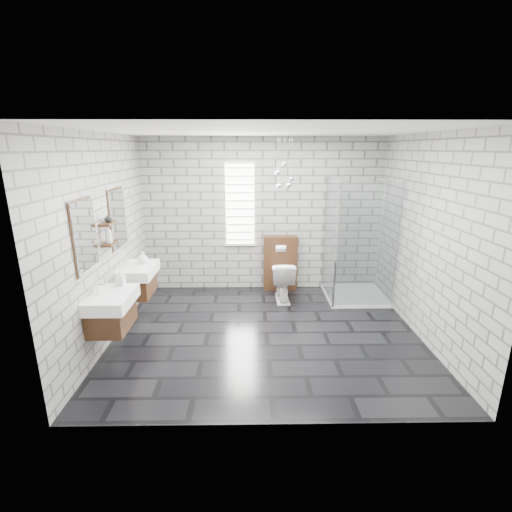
{
  "coord_description": "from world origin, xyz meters",
  "views": [
    {
      "loc": [
        -0.22,
        -4.7,
        2.5
      ],
      "look_at": [
        -0.14,
        0.35,
        1.03
      ],
      "focal_mm": 26.0,
      "sensor_mm": 36.0,
      "label": 1
    }
  ],
  "objects_px": {
    "cistern_panel": "(280,263)",
    "toilet": "(282,280)",
    "vanity_left": "(108,301)",
    "vanity_right": "(136,272)",
    "shower_enclosure": "(353,272)"
  },
  "relations": [
    {
      "from": "vanity_right",
      "to": "toilet",
      "type": "bearing_deg",
      "value": 18.02
    },
    {
      "from": "vanity_right",
      "to": "toilet",
      "type": "relative_size",
      "value": 2.29
    },
    {
      "from": "vanity_right",
      "to": "shower_enclosure",
      "type": "bearing_deg",
      "value": 11.65
    },
    {
      "from": "vanity_right",
      "to": "shower_enclosure",
      "type": "distance_m",
      "value": 3.49
    },
    {
      "from": "vanity_left",
      "to": "toilet",
      "type": "distance_m",
      "value": 2.9
    },
    {
      "from": "cistern_panel",
      "to": "toilet",
      "type": "xyz_separation_m",
      "value": [
        0.0,
        -0.49,
        -0.16
      ]
    },
    {
      "from": "cistern_panel",
      "to": "toilet",
      "type": "height_order",
      "value": "cistern_panel"
    },
    {
      "from": "vanity_right",
      "to": "toilet",
      "type": "height_order",
      "value": "vanity_right"
    },
    {
      "from": "toilet",
      "to": "vanity_left",
      "type": "bearing_deg",
      "value": 38.3
    },
    {
      "from": "vanity_right",
      "to": "cistern_panel",
      "type": "bearing_deg",
      "value": 28.7
    },
    {
      "from": "cistern_panel",
      "to": "vanity_right",
      "type": "bearing_deg",
      "value": -151.3
    },
    {
      "from": "vanity_left",
      "to": "shower_enclosure",
      "type": "xyz_separation_m",
      "value": [
        3.41,
        1.79,
        -0.25
      ]
    },
    {
      "from": "vanity_left",
      "to": "vanity_right",
      "type": "bearing_deg",
      "value": 90.0
    },
    {
      "from": "vanity_right",
      "to": "vanity_left",
      "type": "bearing_deg",
      "value": -90.0
    },
    {
      "from": "vanity_left",
      "to": "vanity_right",
      "type": "relative_size",
      "value": 1.0
    }
  ]
}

